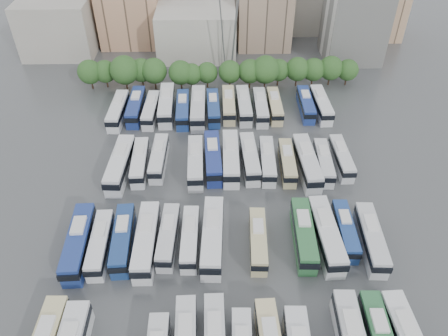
{
  "coord_description": "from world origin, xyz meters",
  "views": [
    {
      "loc": [
        -0.95,
        -49.47,
        50.58
      ],
      "look_at": [
        0.14,
        8.41,
        3.0
      ],
      "focal_mm": 35.0,
      "sensor_mm": 36.0,
      "label": 1
    }
  ],
  "objects_px": {
    "bus_r1_s1": "(100,244)",
    "bus_r2_s7": "(231,158)",
    "bus_r2_s9": "(267,161)",
    "bus_r3_s5": "(198,108)",
    "bus_r3_s12": "(306,104)",
    "bus_r3_s8": "(244,105)",
    "bus_r3_s7": "(229,104)",
    "bus_r3_s4": "(183,109)",
    "bus_r2_s6": "(213,157)",
    "bus_r2_s12": "(324,162)",
    "bus_r3_s1": "(136,106)",
    "apartment_tower": "(358,7)",
    "bus_r3_s9": "(261,107)",
    "bus_r1_s10": "(304,234)",
    "bus_r2_s13": "(341,158)",
    "bus_r2_s2": "(140,162)",
    "bus_r1_s8": "(258,240)",
    "bus_r3_s2": "(151,110)",
    "bus_r2_s11": "(307,162)",
    "bus_r2_s3": "(159,158)",
    "bus_r3_s10": "(275,106)",
    "bus_r1_s12": "(345,230)",
    "bus_r2_s1": "(120,164)",
    "bus_r1_s2": "(123,239)",
    "bus_r1_s13": "(371,238)",
    "bus_r3_s6": "(213,108)",
    "bus_r2_s8": "(250,158)",
    "bus_r3_s3": "(166,105)",
    "bus_r1_s4": "(168,236)",
    "bus_r3_s0": "(118,110)",
    "bus_r1_s0": "(79,242)",
    "bus_r2_s10": "(287,162)",
    "bus_r1_s11": "(326,234)",
    "bus_r2_s5": "(196,162)",
    "bus_r1_s3": "(146,240)",
    "bus_r1_s5": "(190,238)"
  },
  "relations": [
    {
      "from": "bus_r1_s11",
      "to": "bus_r1_s12",
      "type": "bearing_deg",
      "value": 17.6
    },
    {
      "from": "bus_r2_s7",
      "to": "bus_r2_s13",
      "type": "bearing_deg",
      "value": 0.52
    },
    {
      "from": "apartment_tower",
      "to": "bus_r2_s11",
      "type": "height_order",
      "value": "apartment_tower"
    },
    {
      "from": "bus_r2_s10",
      "to": "bus_r3_s7",
      "type": "xyz_separation_m",
      "value": [
        -10.01,
        19.82,
        0.13
      ]
    },
    {
      "from": "bus_r2_s11",
      "to": "bus_r3_s5",
      "type": "height_order",
      "value": "bus_r3_s5"
    },
    {
      "from": "bus_r3_s9",
      "to": "bus_r1_s1",
      "type": "bearing_deg",
      "value": -125.25
    },
    {
      "from": "bus_r2_s9",
      "to": "bus_r3_s5",
      "type": "relative_size",
      "value": 0.85
    },
    {
      "from": "apartment_tower",
      "to": "bus_r3_s9",
      "type": "bearing_deg",
      "value": -132.69
    },
    {
      "from": "bus_r2_s6",
      "to": "bus_r3_s7",
      "type": "distance_m",
      "value": 18.86
    },
    {
      "from": "bus_r1_s4",
      "to": "bus_r2_s6",
      "type": "xyz_separation_m",
      "value": [
        6.62,
        18.52,
        0.24
      ]
    },
    {
      "from": "bus_r2_s11",
      "to": "bus_r3_s10",
      "type": "relative_size",
      "value": 1.18
    },
    {
      "from": "bus_r1_s3",
      "to": "bus_r3_s10",
      "type": "distance_m",
      "value": 44.01
    },
    {
      "from": "bus_r2_s2",
      "to": "bus_r2_s8",
      "type": "bearing_deg",
      "value": -0.3
    },
    {
      "from": "bus_r1_s8",
      "to": "bus_r3_s2",
      "type": "relative_size",
      "value": 0.96
    },
    {
      "from": "bus_r1_s12",
      "to": "bus_r3_s10",
      "type": "height_order",
      "value": "bus_r3_s10"
    },
    {
      "from": "bus_r2_s12",
      "to": "bus_r1_s12",
      "type": "bearing_deg",
      "value": -87.19
    },
    {
      "from": "bus_r1_s2",
      "to": "bus_r1_s13",
      "type": "bearing_deg",
      "value": -3.89
    },
    {
      "from": "bus_r3_s8",
      "to": "bus_r3_s7",
      "type": "bearing_deg",
      "value": 170.37
    },
    {
      "from": "bus_r1_s10",
      "to": "bus_r2_s1",
      "type": "relative_size",
      "value": 0.93
    },
    {
      "from": "bus_r1_s12",
      "to": "bus_r1_s10",
      "type": "bearing_deg",
      "value": -170.1
    },
    {
      "from": "bus_r3_s10",
      "to": "bus_r1_s12",
      "type": "bearing_deg",
      "value": -79.64
    },
    {
      "from": "bus_r1_s12",
      "to": "bus_r2_s10",
      "type": "xyz_separation_m",
      "value": [
        -6.58,
        16.51,
        0.05
      ]
    },
    {
      "from": "bus_r1_s5",
      "to": "bus_r2_s3",
      "type": "xyz_separation_m",
      "value": [
        -6.45,
        19.31,
        0.07
      ]
    },
    {
      "from": "bus_r1_s0",
      "to": "bus_r3_s5",
      "type": "bearing_deg",
      "value": 63.6
    },
    {
      "from": "bus_r1_s1",
      "to": "bus_r1_s0",
      "type": "bearing_deg",
      "value": 176.63
    },
    {
      "from": "bus_r2_s12",
      "to": "bus_r3_s1",
      "type": "bearing_deg",
      "value": 154.48
    },
    {
      "from": "bus_r2_s13",
      "to": "bus_r3_s8",
      "type": "height_order",
      "value": "bus_r3_s8"
    },
    {
      "from": "bus_r1_s1",
      "to": "bus_r3_s4",
      "type": "xyz_separation_m",
      "value": [
        10.02,
        36.69,
        0.08
      ]
    },
    {
      "from": "bus_r3_s1",
      "to": "bus_r3_s0",
      "type": "bearing_deg",
      "value": -157.01
    },
    {
      "from": "bus_r2_s10",
      "to": "bus_r2_s5",
      "type": "bearing_deg",
      "value": -178.55
    },
    {
      "from": "bus_r2_s13",
      "to": "bus_r3_s9",
      "type": "distance_m",
      "value": 22.05
    },
    {
      "from": "bus_r2_s3",
      "to": "bus_r2_s8",
      "type": "bearing_deg",
      "value": -0.38
    },
    {
      "from": "bus_r2_s7",
      "to": "bus_r3_s4",
      "type": "height_order",
      "value": "bus_r2_s7"
    },
    {
      "from": "bus_r3_s6",
      "to": "bus_r1_s11",
      "type": "bearing_deg",
      "value": -67.5
    },
    {
      "from": "bus_r1_s1",
      "to": "bus_r3_s12",
      "type": "height_order",
      "value": "bus_r3_s12"
    },
    {
      "from": "bus_r3_s12",
      "to": "apartment_tower",
      "type": "bearing_deg",
      "value": 60.04
    },
    {
      "from": "bus_r3_s1",
      "to": "bus_r3_s3",
      "type": "relative_size",
      "value": 0.92
    },
    {
      "from": "bus_r1_s10",
      "to": "bus_r2_s13",
      "type": "height_order",
      "value": "bus_r1_s10"
    },
    {
      "from": "bus_r2_s7",
      "to": "bus_r3_s4",
      "type": "bearing_deg",
      "value": 119.71
    },
    {
      "from": "bus_r2_s3",
      "to": "bus_r2_s12",
      "type": "relative_size",
      "value": 1.03
    },
    {
      "from": "bus_r3_s5",
      "to": "bus_r2_s1",
      "type": "bearing_deg",
      "value": -125.65
    },
    {
      "from": "bus_r1_s4",
      "to": "bus_r2_s7",
      "type": "height_order",
      "value": "bus_r2_s7"
    },
    {
      "from": "bus_r3_s8",
      "to": "bus_r2_s8",
      "type": "bearing_deg",
      "value": -91.34
    },
    {
      "from": "bus_r1_s2",
      "to": "bus_r2_s5",
      "type": "height_order",
      "value": "bus_r2_s5"
    },
    {
      "from": "bus_r2_s2",
      "to": "bus_r2_s6",
      "type": "bearing_deg",
      "value": 1.37
    },
    {
      "from": "apartment_tower",
      "to": "bus_r3_s7",
      "type": "relative_size",
      "value": 2.18
    },
    {
      "from": "bus_r1_s4",
      "to": "apartment_tower",
      "type": "bearing_deg",
      "value": 58.94
    },
    {
      "from": "bus_r2_s13",
      "to": "bus_r3_s6",
      "type": "relative_size",
      "value": 0.95
    },
    {
      "from": "bus_r1_s1",
      "to": "bus_r2_s7",
      "type": "distance_m",
      "value": 27.76
    },
    {
      "from": "bus_r2_s13",
      "to": "bus_r3_s9",
      "type": "relative_size",
      "value": 0.93
    }
  ]
}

